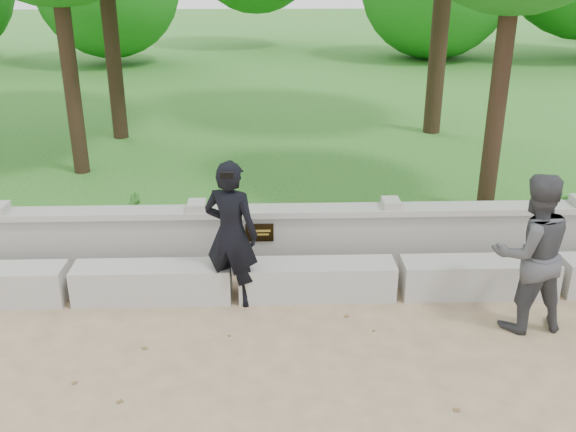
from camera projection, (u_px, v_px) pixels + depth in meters
name	position (u px, v px, depth m)	size (l,w,h in m)	color
ground	(228.00, 395.00, 6.14)	(80.00, 80.00, 0.00)	tan
lawn	(252.00, 94.00, 19.07)	(40.00, 22.00, 0.25)	#346A1D
concrete_bench	(235.00, 281.00, 7.82)	(11.90, 0.45, 0.45)	#A7A59E
parapet_wall	(237.00, 240.00, 8.37)	(12.50, 0.35, 0.90)	#9D9B95
man_main	(231.00, 234.00, 7.47)	(0.76, 0.71, 1.79)	black
visitor_left	(531.00, 253.00, 6.96)	(0.95, 0.78, 1.82)	#3F4045
shrub_b	(132.00, 215.00, 8.94)	(0.33, 0.27, 0.60)	#347828
shrub_c	(569.00, 211.00, 9.15)	(0.49, 0.43, 0.55)	#347828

